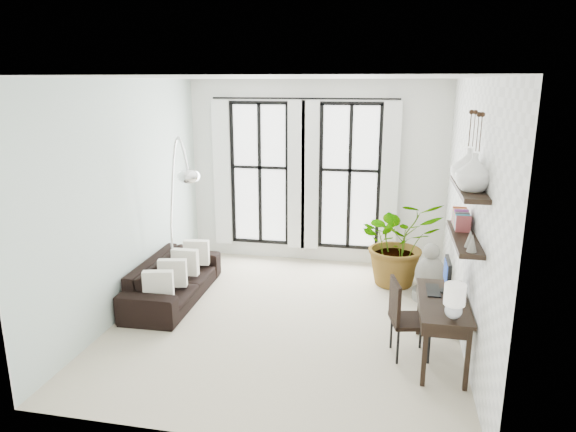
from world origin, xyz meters
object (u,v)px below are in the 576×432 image
(arc_lamp, at_px, (179,185))
(buddha, at_px, (430,276))
(sofa, at_px, (174,279))
(plant, at_px, (399,242))
(desk, at_px, (443,306))
(desk_chair, at_px, (404,314))

(arc_lamp, relative_size, buddha, 2.77)
(sofa, distance_m, plant, 3.52)
(desk, height_order, buddha, desk)
(buddha, bearing_deg, plant, 131.14)
(plant, distance_m, desk_chair, 2.29)
(plant, xyz_separation_m, arc_lamp, (-3.16, -1.12, 1.00))
(arc_lamp, bearing_deg, desk, -18.66)
(plant, distance_m, desk, 2.40)
(sofa, distance_m, desk, 3.92)
(desk_chair, bearing_deg, sofa, 150.73)
(desk_chair, bearing_deg, plant, 79.28)
(plant, height_order, buddha, plant)
(plant, xyz_separation_m, desk_chair, (0.05, -2.28, -0.17))
(sofa, relative_size, plant, 1.48)
(desk_chair, height_order, arc_lamp, arc_lamp)
(desk, relative_size, desk_chair, 1.35)
(desk, bearing_deg, buddha, 90.40)
(plant, relative_size, arc_lamp, 0.58)
(sofa, distance_m, buddha, 3.80)
(sofa, height_order, plant, plant)
(buddha, bearing_deg, arc_lamp, -170.78)
(sofa, height_order, desk, desk)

